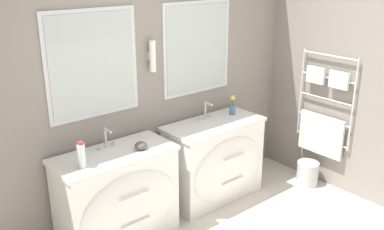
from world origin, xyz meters
TOP-DOWN VIEW (x-y plane):
  - wall_back at (-0.00, 1.70)m, footprint 5.14×0.14m
  - wall_right at (1.80, 0.75)m, footprint 0.13×3.50m
  - vanity_left at (-0.58, 1.36)m, footprint 1.06×0.56m
  - vanity_right at (0.58, 1.36)m, footprint 1.06×0.56m
  - faucet_left at (-0.58, 1.52)m, footprint 0.17×0.12m
  - faucet_right at (0.58, 1.52)m, footprint 0.17×0.12m
  - toiletry_bottle at (-0.92, 1.31)m, footprint 0.07×0.07m
  - amenity_bowl at (-0.36, 1.31)m, footprint 0.11×0.11m
  - flower_vase at (0.89, 1.45)m, footprint 0.06×0.06m
  - waste_bin at (1.59, 0.91)m, footprint 0.24×0.24m

SIDE VIEW (x-z plane):
  - waste_bin at x=1.59m, z-range 0.01..0.27m
  - vanity_left at x=-0.58m, z-range 0.00..0.85m
  - vanity_right at x=0.58m, z-range 0.00..0.85m
  - amenity_bowl at x=-0.36m, z-range 0.85..0.92m
  - faucet_left at x=-0.58m, z-range 0.85..1.03m
  - faucet_right at x=0.58m, z-range 0.85..1.03m
  - flower_vase at x=0.89m, z-range 0.83..1.05m
  - toiletry_bottle at x=-0.92m, z-range 0.84..1.06m
  - wall_right at x=1.80m, z-range -0.01..2.59m
  - wall_back at x=0.00m, z-range 0.01..2.61m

